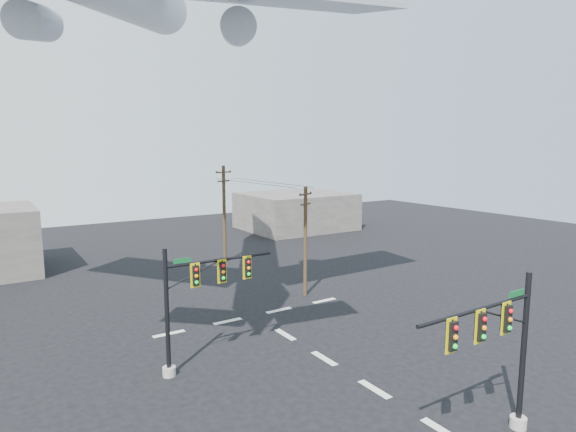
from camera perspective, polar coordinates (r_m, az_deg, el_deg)
ground at (r=24.76m, az=10.22°, el=-19.56°), size 120.00×120.00×0.00m
lane_markings at (r=28.48m, az=2.64°, el=-15.56°), size 14.00×21.20×0.01m
signal_mast_near at (r=20.79m, az=24.00°, el=-14.40°), size 6.58×0.73×6.60m
signal_mast_far at (r=25.36m, az=-10.90°, el=-9.78°), size 6.26×0.72×6.58m
utility_pole_a at (r=36.94m, az=2.07°, el=-2.79°), size 1.60×0.79×8.48m
utility_pole_b at (r=48.18m, az=-7.57°, el=0.47°), size 1.91×0.69×9.65m
power_lines at (r=41.97m, az=-3.43°, el=4.00°), size 2.14×13.48×0.03m
building_right at (r=67.70m, az=0.93°, el=0.59°), size 14.00×12.00×5.00m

